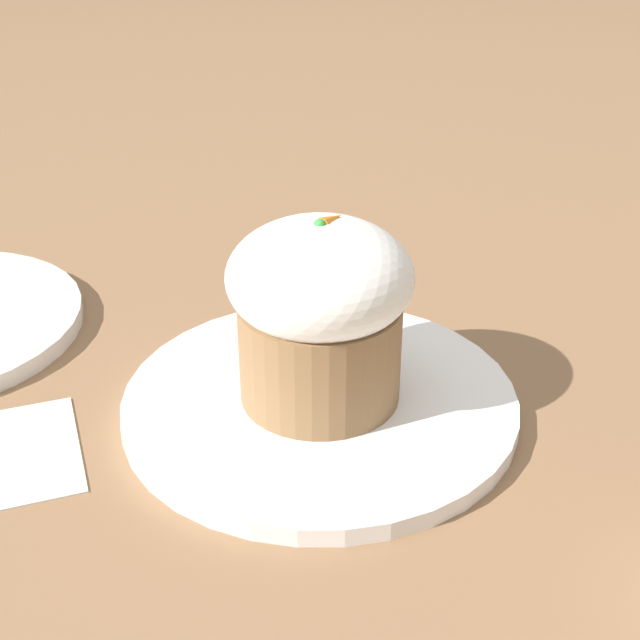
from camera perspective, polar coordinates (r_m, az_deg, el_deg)
The scene contains 4 objects.
ground_plane at distance 0.56m, azimuth -0.00°, elevation -5.76°, with size 4.00×4.00×0.00m, color #846042.
dessert_plate at distance 0.55m, azimuth -0.00°, elevation -5.27°, with size 0.24×0.24×0.01m.
carrot_cake at distance 0.52m, azimuth 0.00°, elevation 0.67°, with size 0.11×0.11×0.12m.
spoon at distance 0.58m, azimuth 0.15°, elevation -2.40°, with size 0.07×0.11×0.01m.
Camera 1 is at (-0.35, -0.29, 0.32)m, focal length 50.00 mm.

